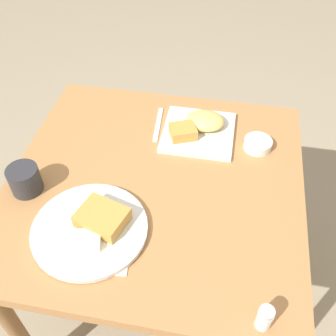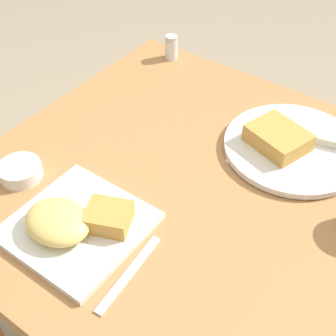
# 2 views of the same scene
# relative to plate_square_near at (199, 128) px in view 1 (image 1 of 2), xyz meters

# --- Properties ---
(ground_plane) EXTENTS (8.00, 8.00, 0.00)m
(ground_plane) POSITION_rel_plate_square_near_xyz_m (0.10, 0.24, -0.72)
(ground_plane) COLOR gray
(dining_table) EXTENTS (0.87, 0.86, 0.70)m
(dining_table) POSITION_rel_plate_square_near_xyz_m (0.10, 0.24, -0.11)
(dining_table) COLOR #B27A47
(dining_table) RESTS_ON ground_plane
(menu_card) EXTENTS (0.18, 0.25, 0.00)m
(menu_card) POSITION_rel_plate_square_near_xyz_m (0.19, 0.45, -0.02)
(menu_card) COLOR beige
(menu_card) RESTS_ON dining_table
(plate_square_near) EXTENTS (0.23, 0.23, 0.06)m
(plate_square_near) POSITION_rel_plate_square_near_xyz_m (0.00, 0.00, 0.00)
(plate_square_near) COLOR white
(plate_square_near) RESTS_ON dining_table
(plate_oval_far) EXTENTS (0.31, 0.31, 0.05)m
(plate_oval_far) POSITION_rel_plate_square_near_xyz_m (0.22, 0.45, -0.00)
(plate_oval_far) COLOR white
(plate_oval_far) RESTS_ON menu_card
(sauce_ramekin) EXTENTS (0.09, 0.09, 0.03)m
(sauce_ramekin) POSITION_rel_plate_square_near_xyz_m (-0.19, 0.04, -0.00)
(sauce_ramekin) COLOR white
(sauce_ramekin) RESTS_ON dining_table
(salt_shaker) EXTENTS (0.04, 0.04, 0.07)m
(salt_shaker) POSITION_rel_plate_square_near_xyz_m (-0.22, 0.62, 0.01)
(salt_shaker) COLOR white
(salt_shaker) RESTS_ON dining_table
(butter_knife) EXTENTS (0.03, 0.18, 0.00)m
(butter_knife) POSITION_rel_plate_square_near_xyz_m (0.14, -0.02, -0.02)
(butter_knife) COLOR silver
(butter_knife) RESTS_ON dining_table
(coffee_mug) EXTENTS (0.09, 0.09, 0.08)m
(coffee_mug) POSITION_rel_plate_square_near_xyz_m (0.45, 0.34, 0.02)
(coffee_mug) COLOR #2D2D33
(coffee_mug) RESTS_ON dining_table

